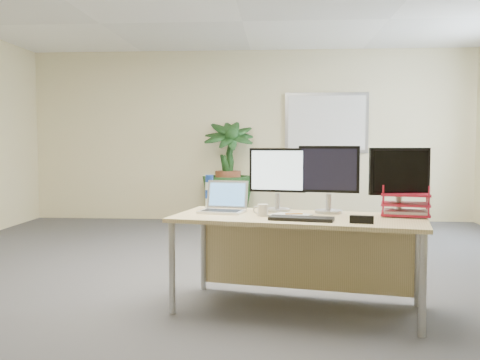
# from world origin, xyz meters

# --- Properties ---
(floor) EXTENTS (8.00, 8.00, 0.00)m
(floor) POSITION_xyz_m (0.00, 0.00, 0.00)
(floor) COLOR #434448
(floor) RESTS_ON ground
(back_wall) EXTENTS (7.00, 0.04, 2.70)m
(back_wall) POSITION_xyz_m (0.00, 4.00, 1.35)
(back_wall) COLOR beige
(back_wall) RESTS_ON floor
(whiteboard) EXTENTS (1.30, 0.04, 0.95)m
(whiteboard) POSITION_xyz_m (1.20, 3.97, 1.55)
(whiteboard) COLOR #ACACB0
(whiteboard) RESTS_ON back_wall
(desk) EXTENTS (1.94, 1.13, 0.70)m
(desk) POSITION_xyz_m (0.60, -0.51, 0.55)
(desk) COLOR tan
(desk) RESTS_ON floor
(floor_plant) EXTENTS (0.95, 0.95, 1.50)m
(floor_plant) POSITION_xyz_m (-0.33, 3.70, 0.75)
(floor_plant) COLOR #123316
(floor_plant) RESTS_ON floor
(monitor_left) EXTENTS (0.45, 0.20, 0.50)m
(monitor_left) POSITION_xyz_m (0.43, -0.33, 0.99)
(monitor_left) COLOR #AAAAAF
(monitor_left) RESTS_ON desk
(monitor_right) EXTENTS (0.46, 0.21, 0.52)m
(monitor_right) POSITION_xyz_m (0.83, -0.40, 1.00)
(monitor_right) COLOR #AAAAAF
(monitor_right) RESTS_ON desk
(monitor_dark) EXTENTS (0.45, 0.21, 0.50)m
(monitor_dark) POSITION_xyz_m (1.33, -0.51, 0.99)
(monitor_dark) COLOR #AAAAAF
(monitor_dark) RESTS_ON desk
(laptop) EXTENTS (0.39, 0.35, 0.24)m
(laptop) POSITION_xyz_m (0.02, -0.39, 0.76)
(laptop) COLOR white
(laptop) RESTS_ON desk
(keyboard) EXTENTS (0.47, 0.24, 0.02)m
(keyboard) POSITION_xyz_m (0.60, -0.81, 0.71)
(keyboard) COLOR black
(keyboard) RESTS_ON desk
(coffee_mug) EXTENTS (0.11, 0.08, 0.09)m
(coffee_mug) POSITION_xyz_m (0.32, -0.61, 0.74)
(coffee_mug) COLOR white
(coffee_mug) RESTS_ON desk
(spiral_notebook) EXTENTS (0.33, 0.30, 0.01)m
(spiral_notebook) POSITION_xyz_m (0.53, -0.60, 0.71)
(spiral_notebook) COLOR silver
(spiral_notebook) RESTS_ON desk
(orange_pen) EXTENTS (0.13, 0.02, 0.01)m
(orange_pen) POSITION_xyz_m (0.55, -0.60, 0.72)
(orange_pen) COLOR orange
(orange_pen) RESTS_ON spiral_notebook
(yellow_highlighter) EXTENTS (0.11, 0.03, 0.01)m
(yellow_highlighter) POSITION_xyz_m (0.75, -0.70, 0.71)
(yellow_highlighter) COLOR yellow
(yellow_highlighter) RESTS_ON desk
(water_bottle) EXTENTS (0.07, 0.07, 0.28)m
(water_bottle) POSITION_xyz_m (-0.13, -0.18, 0.83)
(water_bottle) COLOR silver
(water_bottle) RESTS_ON desk
(letter_tray) EXTENTS (0.39, 0.33, 0.16)m
(letter_tray) POSITION_xyz_m (1.37, -0.54, 0.77)
(letter_tray) COLOR #AC152B
(letter_tray) RESTS_ON desk
(stapler) EXTENTS (0.16, 0.07, 0.05)m
(stapler) POSITION_xyz_m (1.00, -0.93, 0.73)
(stapler) COLOR black
(stapler) RESTS_ON desk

